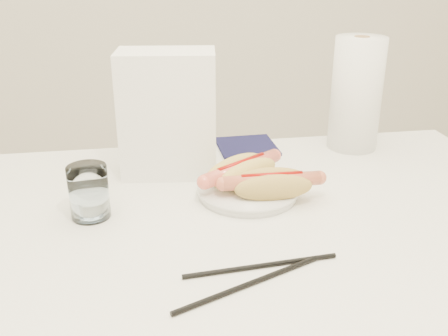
{
  "coord_description": "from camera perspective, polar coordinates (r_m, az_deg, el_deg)",
  "views": [
    {
      "loc": [
        -0.15,
        -0.79,
        1.2
      ],
      "look_at": [
        -0.01,
        0.08,
        0.82
      ],
      "focal_mm": 41.62,
      "sensor_mm": 36.0,
      "label": 1
    }
  ],
  "objects": [
    {
      "name": "hotdog_right",
      "position": [
        0.96,
        5.24,
        -1.82
      ],
      "size": [
        0.18,
        0.07,
        0.05
      ],
      "rotation": [
        0.0,
        0.0,
        -0.01
      ],
      "color": "tan",
      "rests_on": "plate"
    },
    {
      "name": "napkin_box",
      "position": [
        1.07,
        -6.18,
        5.9
      ],
      "size": [
        0.21,
        0.13,
        0.26
      ],
      "primitive_type": "cube",
      "rotation": [
        0.0,
        0.0,
        -0.13
      ],
      "color": "white",
      "rests_on": "table"
    },
    {
      "name": "plate",
      "position": [
        1.0,
        2.64,
        -2.64
      ],
      "size": [
        0.22,
        0.22,
        0.02
      ],
      "primitive_type": "cylinder",
      "rotation": [
        0.0,
        0.0,
        -0.15
      ],
      "color": "white",
      "rests_on": "table"
    },
    {
      "name": "table",
      "position": [
        0.95,
        1.61,
        -9.02
      ],
      "size": [
        1.2,
        0.8,
        0.75
      ],
      "color": "white",
      "rests_on": "ground"
    },
    {
      "name": "paper_towel_roll",
      "position": [
        1.25,
        14.33,
        7.88
      ],
      "size": [
        0.13,
        0.13,
        0.26
      ],
      "primitive_type": "cylinder",
      "rotation": [
        0.0,
        0.0,
        -0.16
      ],
      "color": "white",
      "rests_on": "table"
    },
    {
      "name": "hotdog_left",
      "position": [
        1.01,
        1.91,
        -0.43
      ],
      "size": [
        0.17,
        0.15,
        0.05
      ],
      "rotation": [
        0.0,
        0.0,
        0.59
      ],
      "color": "#E1BF5A",
      "rests_on": "plate"
    },
    {
      "name": "chopstick_near",
      "position": [
        0.79,
        4.1,
        -10.66
      ],
      "size": [
        0.24,
        0.03,
        0.01
      ],
      "primitive_type": "cylinder",
      "rotation": [
        0.0,
        1.57,
        0.08
      ],
      "color": "black",
      "rests_on": "table"
    },
    {
      "name": "navy_napkin",
      "position": [
        1.24,
        2.51,
        2.39
      ],
      "size": [
        0.14,
        0.14,
        0.01
      ],
      "primitive_type": "cube",
      "rotation": [
        0.0,
        0.0,
        0.03
      ],
      "color": "#111136",
      "rests_on": "table"
    },
    {
      "name": "water_glass",
      "position": [
        0.94,
        -14.63,
        -2.57
      ],
      "size": [
        0.07,
        0.07,
        0.1
      ],
      "primitive_type": "cylinder",
      "color": "white",
      "rests_on": "table"
    },
    {
      "name": "chopstick_far",
      "position": [
        0.76,
        2.84,
        -12.57
      ],
      "size": [
        0.23,
        0.1,
        0.01
      ],
      "primitive_type": "cylinder",
      "rotation": [
        0.0,
        1.57,
        0.4
      ],
      "color": "black",
      "rests_on": "table"
    }
  ]
}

